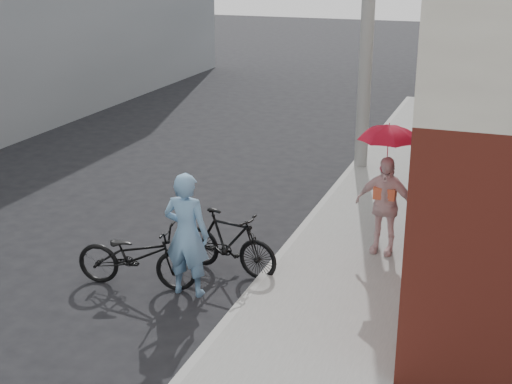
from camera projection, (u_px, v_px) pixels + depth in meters
The scene contains 11 objects.
ground at pixel (203, 274), 10.69m from camera, with size 80.00×80.00×0.00m, color black.
sidewalk at pixel (368, 241), 11.76m from camera, with size 2.20×24.00×0.12m, color gray.
curb at pixel (301, 232), 12.14m from camera, with size 0.12×24.00×0.12m, color #9E9E99.
utility_pole at pixel (368, 7), 14.52m from camera, with size 0.28×0.28×7.00m, color #9E9E99.
officer at pixel (187, 235), 9.83m from camera, with size 0.65×0.43×1.79m, color #6F9EC6.
bike_left at pixel (137, 256), 10.18m from camera, with size 0.62×1.79×0.94m, color black.
bike_right at pixel (229, 242), 10.61m from camera, with size 0.46×1.63×0.98m, color black.
kimono_woman at pixel (384, 205), 10.95m from camera, with size 0.91×0.38×1.55m, color beige.
parasol at pixel (389, 132), 10.57m from camera, with size 0.88×0.88×0.77m, color red.
planter at pixel (433, 216), 12.41m from camera, with size 0.34×0.34×0.18m, color black.
potted_plant at pixel (435, 195), 12.27m from camera, with size 0.57×0.49×0.63m, color #2B5D25.
Camera 1 is at (4.09, -8.83, 4.65)m, focal length 50.00 mm.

